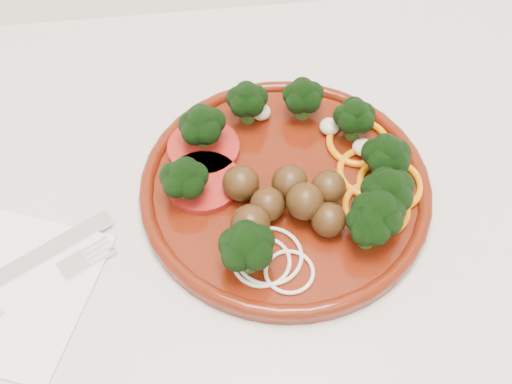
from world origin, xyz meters
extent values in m
cube|color=beige|center=(0.00, 1.70, 0.89)|extent=(2.40, 0.60, 0.03)
cylinder|color=#4C1307|center=(0.21, 1.71, 0.91)|extent=(0.28, 0.28, 0.01)
torus|color=#4C1307|center=(0.21, 1.71, 0.91)|extent=(0.28, 0.28, 0.01)
sphere|color=#442A11|center=(0.22, 1.70, 0.93)|extent=(0.04, 0.04, 0.04)
sphere|color=#442A11|center=(0.19, 1.68, 0.93)|extent=(0.04, 0.04, 0.04)
sphere|color=#442A11|center=(0.17, 1.70, 0.93)|extent=(0.04, 0.04, 0.04)
sphere|color=#442A11|center=(0.23, 1.67, 0.93)|extent=(0.04, 0.04, 0.04)
sphere|color=#442A11|center=(0.25, 1.68, 0.93)|extent=(0.04, 0.04, 0.04)
sphere|color=#442A11|center=(0.24, 1.65, 0.93)|extent=(0.04, 0.04, 0.04)
sphere|color=#442A11|center=(0.17, 1.65, 0.93)|extent=(0.04, 0.04, 0.04)
torus|color=orange|center=(0.30, 1.71, 0.92)|extent=(0.07, 0.07, 0.01)
torus|color=orange|center=(0.29, 1.67, 0.92)|extent=(0.07, 0.07, 0.01)
torus|color=orange|center=(0.30, 1.75, 0.92)|extent=(0.07, 0.07, 0.01)
torus|color=orange|center=(0.31, 1.69, 0.92)|extent=(0.07, 0.07, 0.01)
cylinder|color=#720A07|center=(0.14, 1.76, 0.92)|extent=(0.07, 0.07, 0.01)
cylinder|color=#720A07|center=(0.13, 1.72, 0.92)|extent=(0.07, 0.07, 0.01)
torus|color=beige|center=(0.18, 1.62, 0.91)|extent=(0.05, 0.05, 0.00)
torus|color=beige|center=(0.20, 1.61, 0.91)|extent=(0.05, 0.05, 0.00)
torus|color=beige|center=(0.19, 1.63, 0.91)|extent=(0.06, 0.06, 0.00)
ellipsoid|color=#C6B793|center=(0.27, 1.77, 0.92)|extent=(0.02, 0.02, 0.01)
ellipsoid|color=#C6B793|center=(0.20, 1.80, 0.92)|extent=(0.02, 0.02, 0.01)
ellipsoid|color=#C6B793|center=(0.30, 1.74, 0.92)|extent=(0.02, 0.02, 0.01)
cube|color=white|center=(-0.05, 1.63, 0.90)|extent=(0.19, 0.19, 0.00)
cube|color=silver|center=(-0.01, 1.67, 0.91)|extent=(0.11, 0.07, 0.00)
cube|color=silver|center=(0.01, 1.65, 0.91)|extent=(0.03, 0.03, 0.00)
cube|color=silver|center=(0.04, 1.65, 0.91)|extent=(0.03, 0.02, 0.00)
cube|color=silver|center=(0.03, 1.66, 0.91)|extent=(0.03, 0.02, 0.00)
cube|color=silver|center=(0.03, 1.66, 0.91)|extent=(0.03, 0.02, 0.00)
cube|color=silver|center=(0.03, 1.67, 0.91)|extent=(0.03, 0.02, 0.00)
camera|label=1|loc=(0.14, 1.34, 1.41)|focal=45.00mm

